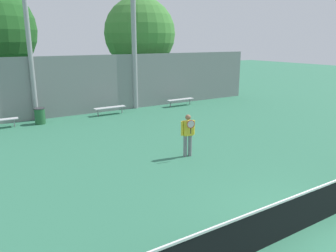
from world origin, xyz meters
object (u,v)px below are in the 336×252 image
object	(u,v)px
tennis_player	(188,133)
tree_green_broad	(140,34)
light_pole_center_back	(133,9)
tennis_net	(315,206)
trash_bin	(40,116)
bench_adjacent_court	(180,100)
light_pole_far_right	(25,0)
bench_courtside_far	(110,108)

from	to	relation	value
tennis_player	tree_green_broad	world-z (taller)	tree_green_broad
tennis_player	light_pole_center_back	distance (m)	11.06
tennis_net	light_pole_center_back	xyz separation A→B (m)	(2.79, 14.98, 5.68)
trash_bin	tennis_net	bearing A→B (deg)	-76.13
bench_adjacent_court	tree_green_broad	distance (m)	6.18
bench_adjacent_court	light_pole_far_right	xyz separation A→B (m)	(-9.16, 0.86, 5.90)
tennis_player	bench_courtside_far	size ratio (longest dim) A/B	0.85
tennis_net	trash_bin	bearing A→B (deg)	103.87
bench_adjacent_court	tree_green_broad	size ratio (longest dim) A/B	0.27
tennis_net	bench_courtside_far	xyz separation A→B (m)	(0.59, 14.03, -0.08)
tennis_player	trash_bin	world-z (taller)	tennis_player
tennis_player	light_pole_far_right	distance (m)	11.37
tennis_net	light_pole_far_right	size ratio (longest dim) A/B	1.10
light_pole_far_right	trash_bin	distance (m)	5.97
tennis_player	bench_courtside_far	xyz separation A→B (m)	(0.33, 8.44, -0.51)
tennis_player	light_pole_far_right	world-z (taller)	light_pole_far_right
tennis_player	trash_bin	xyz separation A→B (m)	(-3.71, 8.37, -0.50)
trash_bin	light_pole_far_right	bearing A→B (deg)	89.68
tennis_net	tree_green_broad	world-z (taller)	tree_green_broad
tennis_player	light_pole_center_back	size ratio (longest dim) A/B	0.15
light_pole_center_back	light_pole_far_right	bearing A→B (deg)	-179.12
tree_green_broad	light_pole_center_back	bearing A→B (deg)	-122.97
tennis_net	bench_courtside_far	world-z (taller)	tennis_net
light_pole_center_back	trash_bin	distance (m)	8.55
light_pole_far_right	tree_green_broad	bearing A→B (deg)	22.20
light_pole_far_right	trash_bin	size ratio (longest dim) A/B	12.79
tree_green_broad	tennis_net	bearing A→B (deg)	-105.13
bench_adjacent_court	tennis_player	bearing A→B (deg)	-122.92
bench_adjacent_court	tree_green_broad	xyz separation A→B (m)	(-0.77, 4.28, 4.39)
tennis_player	tree_green_broad	xyz separation A→B (m)	(4.69, 12.72, 3.88)
bench_adjacent_court	trash_bin	world-z (taller)	trash_bin
light_pole_far_right	bench_adjacent_court	bearing A→B (deg)	-5.35
bench_courtside_far	trash_bin	bearing A→B (deg)	-178.94
bench_adjacent_court	light_pole_center_back	distance (m)	6.54
light_pole_far_right	light_pole_center_back	world-z (taller)	light_pole_center_back
bench_adjacent_court	light_pole_center_back	bearing A→B (deg)	161.99
tennis_net	bench_courtside_far	distance (m)	14.04
bench_adjacent_court	trash_bin	xyz separation A→B (m)	(-9.17, -0.07, 0.01)
light_pole_far_right	tree_green_broad	xyz separation A→B (m)	(8.39, 3.42, -1.51)
bench_courtside_far	light_pole_center_back	size ratio (longest dim) A/B	0.17
light_pole_center_back	tree_green_broad	bearing A→B (deg)	57.03
bench_courtside_far	light_pole_center_back	xyz separation A→B (m)	(2.20, 0.95, 5.77)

